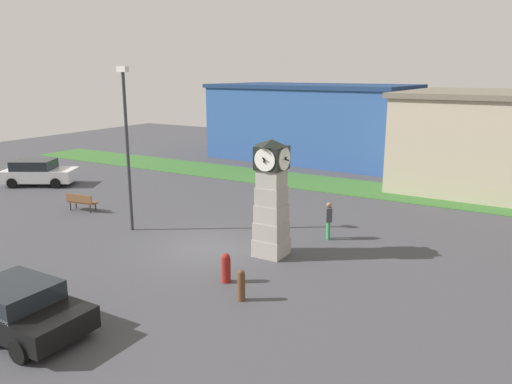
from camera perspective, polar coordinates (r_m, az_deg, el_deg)
ground_plane at (r=20.51m, az=-5.88°, el=-6.36°), size 73.07×73.07×0.00m
clock_tower at (r=18.98m, az=1.78°, el=-0.94°), size 1.38×1.37×4.54m
bollard_near_tower at (r=15.79m, az=-1.70°, el=-10.56°), size 0.24×0.24×1.02m
bollard_mid_row at (r=17.09m, az=-3.44°, el=-8.62°), size 0.31×0.31×1.03m
car_by_building at (r=15.31m, az=-25.34°, el=-11.92°), size 3.85×2.10×1.40m
car_silver_hatch at (r=34.18m, az=-23.61°, el=2.07°), size 4.73×3.88×1.60m
bench at (r=27.03m, az=-19.34°, el=-0.99°), size 1.66×0.75×0.90m
pedestrian_near_bench at (r=21.37m, az=8.29°, el=-3.00°), size 0.41×0.47×1.62m
street_lamp_near_road at (r=22.45m, az=-14.54°, el=5.82°), size 0.50×0.24×7.20m
warehouse_blue_far at (r=41.19m, az=6.45°, el=8.00°), size 16.07×9.44×5.98m
grass_verge_far at (r=33.44m, az=2.38°, el=1.60°), size 43.84×4.28×0.04m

